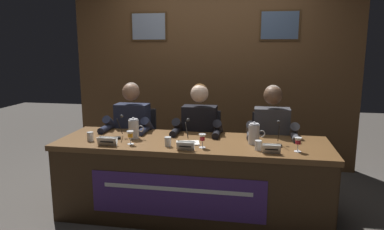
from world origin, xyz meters
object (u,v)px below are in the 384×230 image
nameplate_left (107,141)px  microphone_right (279,137)px  chair_center (201,153)px  conference_table (190,169)px  nameplate_center (186,146)px  juice_glass_right (298,142)px  microphone_left (119,130)px  document_stack_center (188,143)px  water_cup_left (90,137)px  juice_glass_center (202,138)px  water_cup_right (258,146)px  chair_left (137,150)px  microphone_center (186,135)px  panelist_center (198,133)px  panelist_right (272,136)px  water_pitcher_left_side (134,129)px  nameplate_right (271,149)px  juice_glass_left (130,135)px  water_cup_center (168,142)px  panelist_left (130,130)px  chair_right (270,157)px  water_pitcher_right_side (254,134)px

nameplate_left → microphone_right: size_ratio=0.83×
nameplate_left → chair_center: size_ratio=0.20×
conference_table → nameplate_left: nameplate_left is taller
nameplate_center → juice_glass_right: bearing=8.0°
microphone_left → document_stack_center: microphone_left is taller
water_cup_left → juice_glass_center: 1.08m
water_cup_right → microphone_right: 0.26m
chair_left → microphone_left: bearing=-86.9°
water_cup_right → document_stack_center: (-0.64, 0.09, -0.03)m
juice_glass_center → water_cup_right: (0.49, 0.01, -0.05)m
juice_glass_center → microphone_center: size_ratio=0.57×
panelist_center → chair_center: bearing=90.0°
microphone_left → nameplate_center: (0.72, -0.31, -0.03)m
microphone_left → panelist_right: 1.53m
microphone_right → water_pitcher_left_side: size_ratio=1.03×
nameplate_right → water_pitcher_left_side: 1.33m
water_cup_left → water_pitcher_left_side: (0.37, 0.16, 0.06)m
juice_glass_left → water_cup_right: (1.15, 0.02, -0.05)m
water_cup_left → panelist_center: bearing=30.1°
juice_glass_left → nameplate_center: bearing=-11.2°
chair_left → water_cup_center: bearing=-54.5°
nameplate_center → microphone_center: microphone_center is taller
juice_glass_left → water_cup_right: 1.15m
juice_glass_right → water_pitcher_left_side: water_pitcher_left_side is taller
water_cup_right → chair_center: bearing=128.3°
panelist_right → microphone_right: (0.04, -0.40, 0.09)m
juice_glass_right → panelist_left: bearing=161.5°
juice_glass_left → chair_right: (1.29, 0.80, -0.38)m
juice_glass_center → document_stack_center: juice_glass_center is taller
nameplate_center → water_cup_left: bearing=170.9°
chair_right → document_stack_center: bearing=-138.4°
panelist_center → microphone_center: panelist_center is taller
nameplate_right → chair_right: bearing=88.1°
chair_center → water_cup_right: size_ratio=10.62×
nameplate_left → nameplate_center: bearing=-2.1°
panelist_left → document_stack_center: size_ratio=5.16×
water_cup_center → microphone_right: bearing=11.8°
microphone_left → panelist_right: panelist_right is taller
juice_glass_center → water_pitcher_left_side: bearing=163.8°
panelist_left → microphone_left: 0.41m
water_cup_left → nameplate_center: (0.95, -0.15, 0.00)m
juice_glass_center → water_cup_center: juice_glass_center is taller
chair_center → juice_glass_right: chair_center is taller
chair_left → conference_table: bearing=-42.5°
panelist_left → nameplate_right: panelist_left is taller
juice_glass_center → water_pitcher_right_side: size_ratio=0.59×
microphone_left → panelist_center: panelist_center is taller
water_cup_left → juice_glass_center: (1.08, -0.04, 0.05)m
panelist_right → juice_glass_right: panelist_right is taller
nameplate_left → microphone_left: 0.28m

